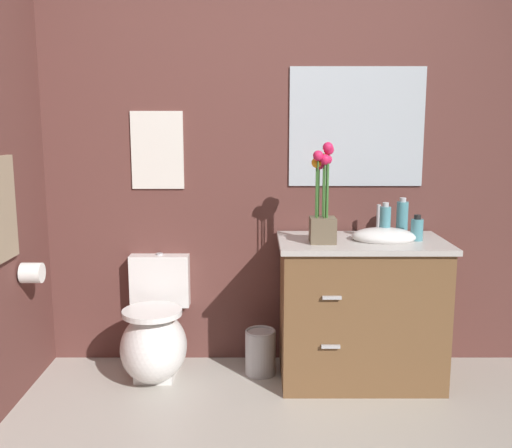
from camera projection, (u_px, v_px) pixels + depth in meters
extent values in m
cube|color=brown|center=(301.00, 161.00, 3.53)|extent=(4.19, 0.05, 2.50)
ellipsoid|color=white|center=(154.00, 347.00, 3.37)|extent=(0.38, 0.48, 0.40)
cube|color=white|center=(156.00, 361.00, 3.44)|extent=(0.22, 0.26, 0.18)
cube|color=white|center=(161.00, 280.00, 3.60)|extent=(0.36, 0.13, 0.32)
cylinder|color=white|center=(152.00, 312.00, 3.32)|extent=(0.34, 0.34, 0.03)
cylinder|color=#B7B7BC|center=(160.00, 255.00, 3.57)|extent=(0.04, 0.04, 0.02)
cube|color=brown|center=(360.00, 313.00, 3.36)|extent=(0.90, 0.52, 0.80)
cube|color=#BCB7B2|center=(362.00, 243.00, 3.29)|extent=(0.94, 0.56, 0.03)
ellipsoid|color=white|center=(384.00, 237.00, 3.28)|extent=(0.36, 0.26, 0.10)
cylinder|color=#B7B7BC|center=(379.00, 220.00, 3.43)|extent=(0.02, 0.02, 0.18)
cube|color=#B7B7BC|center=(332.00, 298.00, 3.06)|extent=(0.10, 0.02, 0.02)
cube|color=#B7B7BC|center=(331.00, 347.00, 3.11)|extent=(0.10, 0.02, 0.02)
cube|color=brown|center=(323.00, 230.00, 3.20)|extent=(0.14, 0.14, 0.14)
cylinder|color=#386B2D|center=(328.00, 184.00, 3.15)|extent=(0.01, 0.01, 0.37)
sphere|color=#E01E51|center=(329.00, 150.00, 3.12)|extent=(0.06, 0.06, 0.06)
cylinder|color=#386B2D|center=(327.00, 189.00, 3.18)|extent=(0.01, 0.01, 0.32)
sphere|color=#E01E51|center=(327.00, 159.00, 3.15)|extent=(0.06, 0.06, 0.06)
cylinder|color=#386B2D|center=(323.00, 188.00, 3.21)|extent=(0.01, 0.01, 0.32)
sphere|color=orange|center=(324.00, 159.00, 3.18)|extent=(0.06, 0.06, 0.06)
cylinder|color=#386B2D|center=(319.00, 191.00, 3.20)|extent=(0.01, 0.01, 0.29)
sphere|color=#E01E51|center=(320.00, 164.00, 3.18)|extent=(0.06, 0.06, 0.06)
cylinder|color=#386B2D|center=(316.00, 190.00, 3.17)|extent=(0.01, 0.01, 0.30)
sphere|color=orange|center=(317.00, 163.00, 3.15)|extent=(0.06, 0.06, 0.06)
cylinder|color=#386B2D|center=(318.00, 187.00, 3.14)|extent=(0.01, 0.01, 0.34)
sphere|color=#E01E51|center=(318.00, 156.00, 3.11)|extent=(0.06, 0.06, 0.06)
cylinder|color=#386B2D|center=(325.00, 189.00, 3.14)|extent=(0.01, 0.01, 0.32)
sphere|color=#E01E51|center=(325.00, 159.00, 3.11)|extent=(0.06, 0.06, 0.06)
cylinder|color=#386B2D|center=(327.00, 183.00, 3.14)|extent=(0.01, 0.01, 0.38)
sphere|color=#E01E51|center=(328.00, 147.00, 3.11)|extent=(0.06, 0.06, 0.06)
cylinder|color=teal|center=(417.00, 230.00, 3.27)|extent=(0.07, 0.07, 0.12)
cylinder|color=black|center=(418.00, 217.00, 3.25)|extent=(0.04, 0.04, 0.02)
cylinder|color=teal|center=(385.00, 223.00, 3.30)|extent=(0.06, 0.06, 0.19)
cylinder|color=#B7B7BC|center=(386.00, 205.00, 3.28)|extent=(0.03, 0.03, 0.02)
cylinder|color=teal|center=(402.00, 219.00, 3.40)|extent=(0.07, 0.07, 0.20)
cylinder|color=#B7B7BC|center=(403.00, 200.00, 3.38)|extent=(0.04, 0.04, 0.02)
cylinder|color=#B7B7BC|center=(261.00, 353.00, 3.47)|extent=(0.18, 0.18, 0.26)
torus|color=#B7B7BC|center=(261.00, 331.00, 3.44)|extent=(0.18, 0.18, 0.01)
cube|color=silver|center=(158.00, 150.00, 3.49)|extent=(0.31, 0.01, 0.46)
cube|color=#B2BCC6|center=(357.00, 127.00, 3.47)|extent=(0.80, 0.01, 0.70)
cube|color=gray|center=(2.00, 209.00, 2.89)|extent=(0.03, 0.28, 0.52)
cylinder|color=white|center=(32.00, 273.00, 3.14)|extent=(0.11, 0.11, 0.11)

